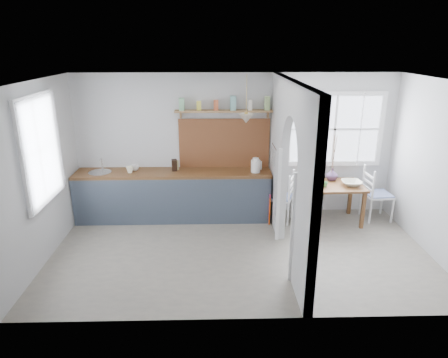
{
  "coord_description": "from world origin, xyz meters",
  "views": [
    {
      "loc": [
        -0.4,
        -5.51,
        3.08
      ],
      "look_at": [
        -0.24,
        0.32,
        1.09
      ],
      "focal_mm": 32.0,
      "sensor_mm": 36.0,
      "label": 1
    }
  ],
  "objects_px": {
    "chair_right": "(378,194)",
    "kettle": "(256,165)",
    "chair_left": "(280,196)",
    "vase": "(332,174)",
    "dining_table": "(329,203)"
  },
  "relations": [
    {
      "from": "chair_right",
      "to": "kettle",
      "type": "relative_size",
      "value": 3.72
    },
    {
      "from": "chair_left",
      "to": "chair_right",
      "type": "distance_m",
      "value": 1.79
    },
    {
      "from": "chair_right",
      "to": "vase",
      "type": "xyz_separation_m",
      "value": [
        -0.82,
        0.15,
        0.32
      ]
    },
    {
      "from": "kettle",
      "to": "vase",
      "type": "bearing_deg",
      "value": -18.41
    },
    {
      "from": "dining_table",
      "to": "kettle",
      "type": "distance_m",
      "value": 1.49
    },
    {
      "from": "dining_table",
      "to": "chair_left",
      "type": "xyz_separation_m",
      "value": [
        -0.88,
        0.06,
        0.11
      ]
    },
    {
      "from": "dining_table",
      "to": "kettle",
      "type": "bearing_deg",
      "value": 171.85
    },
    {
      "from": "chair_right",
      "to": "vase",
      "type": "relative_size",
      "value": 4.49
    },
    {
      "from": "chair_right",
      "to": "kettle",
      "type": "height_order",
      "value": "kettle"
    },
    {
      "from": "kettle",
      "to": "dining_table",
      "type": "bearing_deg",
      "value": -28.46
    },
    {
      "from": "chair_left",
      "to": "chair_right",
      "type": "xyz_separation_m",
      "value": [
        1.79,
        0.02,
        0.02
      ]
    },
    {
      "from": "dining_table",
      "to": "vase",
      "type": "xyz_separation_m",
      "value": [
        0.09,
        0.24,
        0.46
      ]
    },
    {
      "from": "chair_left",
      "to": "vase",
      "type": "bearing_deg",
      "value": 120.78
    },
    {
      "from": "chair_left",
      "to": "vase",
      "type": "distance_m",
      "value": 1.04
    },
    {
      "from": "chair_left",
      "to": "chair_right",
      "type": "relative_size",
      "value": 0.95
    }
  ]
}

